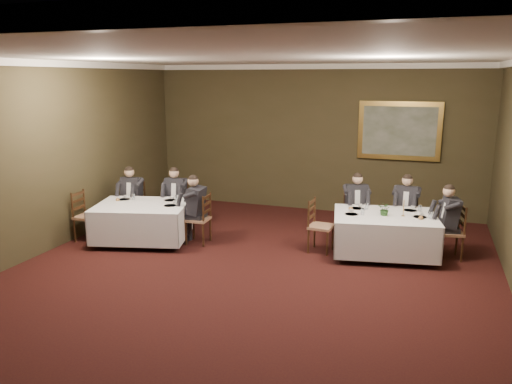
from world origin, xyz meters
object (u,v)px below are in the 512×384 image
Objects in this scene: chair_main_backleft at (355,224)px; diner_main_backright at (405,216)px; chair_main_endleft at (320,237)px; diner_sec_backright at (177,206)px; candlestick at (404,207)px; table_main at (384,231)px; chair_sec_endleft at (88,226)px; painting at (399,131)px; table_second at (142,220)px; diner_main_backleft at (355,213)px; diner_sec_endright at (198,218)px; chair_sec_backleft at (134,215)px; chair_main_endright at (450,243)px; diner_sec_backleft at (133,205)px; chair_sec_backright at (177,216)px; centerpiece at (385,208)px; chair_sec_endright at (199,229)px; chair_main_backright at (405,226)px; diner_main_endright at (450,231)px.

diner_main_backright is (0.97, 0.16, 0.23)m from chair_main_backleft.
diner_sec_backright is at bearing -92.97° from chair_main_endleft.
table_main is at bearing -176.81° from candlestick.
chair_main_endleft is at bearing 99.20° from chair_sec_endleft.
table_main is at bearing -90.00° from painting.
diner_main_backright is 6.35m from chair_sec_endleft.
table_second is at bearing 69.62° from diner_sec_backright.
chair_main_backleft is 0.74× the size of diner_main_backleft.
chair_main_backleft is at bearing -109.31° from painting.
painting is at bearing -75.76° from diner_main_backright.
painting is (-0.31, 2.69, 1.09)m from candlestick.
diner_main_backright is at bearing 72.38° from table_main.
diner_sec_backright is at bearing 46.84° from diner_sec_endright.
chair_sec_backleft is 1.85m from diner_sec_endright.
chair_sec_endleft is at bearing 65.37° from chair_sec_backleft.
painting is at bearing -156.53° from chair_sec_backleft.
diner_main_backright is 5.70m from chair_sec_backleft.
chair_main_endright is 4.71m from diner_sec_endright.
diner_sec_endright is (0.85, -0.71, 0.00)m from diner_sec_backright.
diner_sec_backleft is 0.98m from chair_sec_backright.
diner_main_backleft is at bearing 109.04° from chair_sec_endleft.
chair_sec_backright is 2.26× the size of candlestick.
centerpiece is (4.35, -0.26, 0.38)m from diner_sec_backright.
diner_sec_endright is 5.19× the size of centerpiece.
diner_sec_backleft is 1.35× the size of chair_sec_endright.
diner_main_backleft is 4.71m from diner_sec_backleft.
painting is (-1.14, 2.50, 1.73)m from chair_main_endright.
painting is at bearing -50.62° from chair_sec_endright.
diner_main_backleft is 0.98m from diner_main_backright.
chair_sec_backright is at bearing -93.17° from chair_main_endleft.
chair_main_backright is 1.17m from diner_main_endright.
chair_sec_backright is at bearing -90.00° from diner_sec_backright.
chair_main_backright is (0.97, 0.19, -0.23)m from diner_main_backleft.
diner_main_backright and diner_main_endright have the same top height.
chair_sec_endleft is at bearing -146.37° from painting.
chair_sec_endleft is 7.04m from painting.
diner_main_backleft reaches higher than table_second.
chair_main_endright is (5.73, 1.00, -0.17)m from table_second.
chair_sec_backleft is (-4.63, -0.86, -0.23)m from diner_main_backleft.
chair_main_backleft is at bearing 58.76° from chair_main_endright.
chair_main_endright is at bearing 98.98° from chair_sec_endleft.
diner_sec_backright is 1.11m from diner_sec_endright.
diner_sec_backleft is (-5.60, -1.05, 0.23)m from chair_main_backright.
painting is (5.28, 2.74, 1.50)m from diner_sec_backleft.
chair_sec_backleft is (-5.60, -1.04, 0.00)m from chair_main_backright.
painting is at bearing -50.71° from diner_sec_endright.
diner_main_endright reaches higher than chair_sec_endleft.
diner_main_backright is 4.12m from diner_sec_endright.
painting reaches higher than diner_sec_endright.
chair_main_backleft is at bearing 126.01° from centerpiece.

